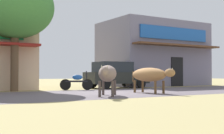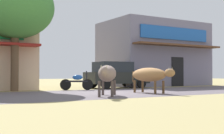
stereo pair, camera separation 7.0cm
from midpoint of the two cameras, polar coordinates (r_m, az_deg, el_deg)
name	(u,v)px [view 1 (the left image)]	position (r m, az deg, el deg)	size (l,w,h in m)	color
ground	(116,93)	(14.73, 0.65, -4.76)	(80.00, 80.00, 0.00)	tan
asphalt_road	(116,93)	(14.73, 0.65, -4.75)	(72.00, 6.16, 0.00)	#5D545A
storefront_right_club	(153,54)	(24.61, 7.48, 2.33)	(7.75, 5.90, 4.86)	slate
roadside_tree	(15,8)	(17.00, -17.59, 10.39)	(4.03, 4.03, 5.95)	brown
parked_hatchback_car	(115,75)	(19.43, 0.51, -1.43)	(3.92, 2.06, 1.64)	black
parked_motorcycle	(77,82)	(17.17, -6.59, -2.69)	(1.69, 0.82, 1.05)	black
cow_near_brown	(107,74)	(12.40, -1.00, -1.27)	(1.83, 2.29, 1.24)	gray
cow_far_dark	(150,75)	(14.44, 6.83, -1.45)	(0.95, 2.74, 1.18)	olive
pedestrian_by_shop	(143,73)	(21.27, 5.68, -1.18)	(0.47, 0.61, 1.59)	#3F3F47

